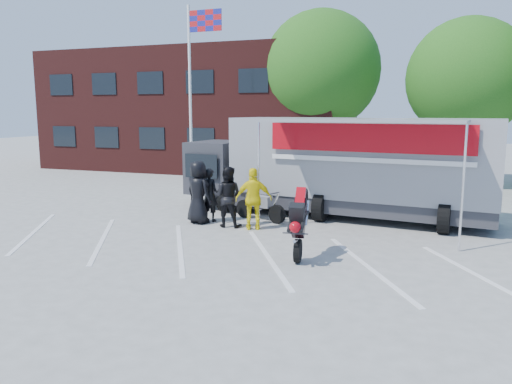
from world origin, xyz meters
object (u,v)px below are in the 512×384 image
Objects in this scene: spectator_hivis at (254,199)px; flagpole at (195,75)px; stunt_bike_rider at (301,256)px; spectator_leather_b at (210,195)px; transporter_truck at (343,217)px; spectator_leather_a at (198,192)px; parked_motorcycle at (260,220)px; tree_left at (321,70)px; spectator_leather_c at (227,197)px; tree_mid at (467,79)px.

flagpole is at bearing -73.79° from spectator_hivis.
spectator_leather_b is (-3.77, 2.79, 0.85)m from stunt_bike_rider.
spectator_leather_a is at bearing -142.47° from transporter_truck.
flagpole is 8.80m from parked_motorcycle.
tree_left is at bearing 54.72° from flagpole.
stunt_bike_rider is at bearing 156.93° from spectator_leather_b.
parked_motorcycle is 4.08m from stunt_bike_rider.
tree_left is 4.68× the size of spectator_leather_c.
spectator_leather_b is 0.93× the size of spectator_hivis.
spectator_leather_b reaches higher than parked_motorcycle.
tree_mid reaches higher than spectator_leather_c.
transporter_truck is at bearing -27.26° from flagpole.
spectator_leather_b is at bearing 136.94° from stunt_bike_rider.
stunt_bike_rider is at bearing 136.54° from spectator_leather_c.
tree_left reaches higher than transporter_truck.
spectator_hivis is (-2.19, -2.70, 0.92)m from transporter_truck.
spectator_leather_b is at bearing -93.97° from tree_left.
tree_left is at bearing -95.78° from spectator_leather_c.
tree_left is 11.67m from transporter_truck.
spectator_hivis is at bearing -85.87° from tree_left.
tree_left reaches higher than spectator_hivis.
spectator_leather_b is (3.42, -5.86, -4.20)m from flagpole.
stunt_bike_rider is (-0.13, -4.88, 0.00)m from transporter_truck.
tree_left is 15.95m from stunt_bike_rider.
spectator_leather_b is (-1.50, -0.60, 0.85)m from parked_motorcycle.
spectator_leather_b is (-7.82, -10.86, -4.09)m from tree_mid.
tree_left is 13.25m from spectator_leather_c.
spectator_leather_a is (-3.98, 2.38, 0.98)m from stunt_bike_rider.
spectator_leather_a is at bearing -28.34° from spectator_hivis.
spectator_leather_a reaches higher than spectator_leather_b.
transporter_truck is (7.33, -3.78, -5.05)m from flagpole.
spectator_hivis reaches higher than spectator_leather_b.
spectator_hivis is (5.15, -6.48, -4.13)m from flagpole.
tree_mid is 10.81m from transporter_truck.
spectator_hivis is at bearing 169.41° from spectator_leather_c.
tree_mid is 14.00m from spectator_leather_b.
spectator_leather_a reaches higher than spectator_hivis.
stunt_bike_rider is 3.80m from spectator_leather_c.
tree_left reaches higher than spectator_leather_c.
spectator_leather_b is at bearing -59.73° from flagpole.
flagpole reaches higher than spectator_leather_c.
spectator_hivis is (0.90, -12.48, -4.65)m from tree_left.
flagpole is 4.69× the size of spectator_leather_b.
spectator_leather_a is at bearing -125.45° from tree_mid.
spectator_leather_c reaches higher than parked_motorcycle.
tree_left reaches higher than spectator_leather_b.
tree_left is at bearing 94.83° from stunt_bike_rider.
spectator_leather_c is at bearing -121.44° from tree_mid.
tree_left is at bearing -70.88° from spectator_leather_a.
tree_left is 12.59m from parked_motorcycle.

